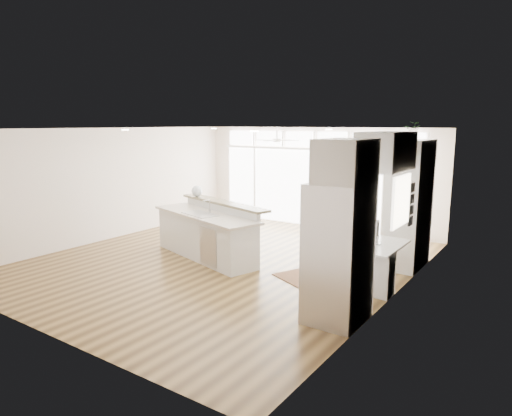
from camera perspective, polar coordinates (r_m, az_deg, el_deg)
The scene contains 24 objects.
floor at distance 9.53m, azimuth -3.86°, elevation -6.65°, with size 7.00×8.00×0.02m, color #473116.
ceiling at distance 9.11m, azimuth -4.07°, elevation 9.86°, with size 7.00×8.00×0.02m, color white.
wall_back at distance 12.58m, azimuth 7.43°, elevation 3.82°, with size 7.00×0.04×2.70m, color silver.
wall_front at distance 6.63m, azimuth -25.94°, elevation -3.20°, with size 7.00×0.04×2.70m, color silver.
wall_left at distance 11.70m, azimuth -17.55°, elevation 2.92°, with size 0.04×8.00×2.70m, color silver.
wall_right at distance 7.60m, azimuth 17.23°, elevation -0.97°, with size 0.04×8.00×2.70m, color silver.
glass_wall at distance 12.56m, azimuth 7.27°, elevation 2.43°, with size 5.80×0.06×2.08m, color white.
transom_row at distance 12.45m, azimuth 7.41°, elevation 8.50°, with size 5.90×0.06×0.40m, color white.
desk_window at distance 7.86m, azimuth 17.68°, elevation 0.86°, with size 0.04×0.85×0.85m, color white.
ceiling_fan at distance 11.70m, azimuth 2.64°, elevation 8.94°, with size 1.16×1.16×0.32m, color white.
recessed_lights at distance 9.27m, azimuth -3.29°, elevation 9.76°, with size 3.40×3.00×0.02m, color white.
oven_cabinet at distance 9.41m, azimuth 18.56°, elevation 0.48°, with size 0.64×1.20×2.50m, color silver.
desk_nook at distance 8.22m, azimuth 15.01°, elevation -6.97°, with size 0.72×1.30×0.76m, color silver.
upper_cabinets at distance 7.86m, azimuth 15.98°, elevation 6.83°, with size 0.64×1.30×0.64m, color silver.
refrigerator at distance 6.58m, azimuth 10.26°, elevation -5.55°, with size 0.76×0.90×2.00m, color #B6B7BB.
fridge_cabinet at distance 6.32m, azimuth 11.14°, elevation 5.78°, with size 0.64×0.90×0.60m, color silver.
framed_photos at distance 8.47m, azimuth 18.85°, elevation 0.43°, with size 0.06×0.22×0.80m, color black.
kitchen_island at distance 9.66m, azimuth -6.36°, elevation -2.85°, with size 2.90×1.09×1.15m, color silver.
rug at distance 8.49m, azimuth 5.89°, elevation -8.74°, with size 1.00×0.73×0.01m, color #3D2113.
office_chair at distance 8.04m, azimuth 11.71°, elevation -6.11°, with size 0.55×0.51×1.06m, color black.
fishbowl at distance 10.53m, azimuth -7.39°, elevation 2.12°, with size 0.25×0.25×0.25m, color silver.
monitor at distance 8.10m, azimuth 14.68°, elevation -2.98°, with size 0.08×0.48×0.40m, color black.
keyboard at distance 8.20m, azimuth 13.50°, elevation -4.13°, with size 0.12×0.33×0.02m, color silver.
potted_plant at distance 9.28m, azimuth 19.06°, elevation 8.90°, with size 0.30×0.33×0.26m, color #2B5624.
Camera 1 is at (5.66, -7.14, 2.80)m, focal length 32.00 mm.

